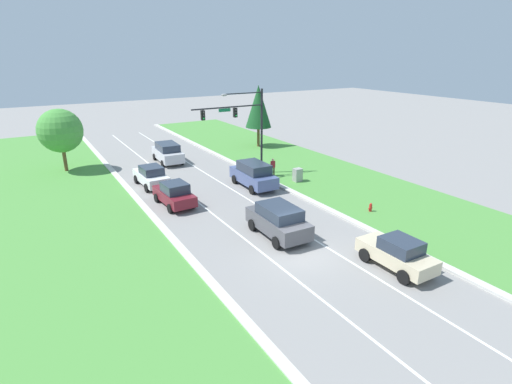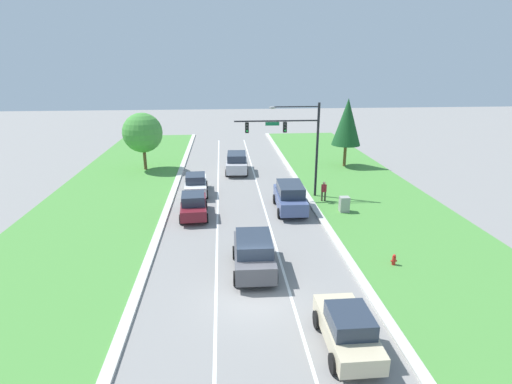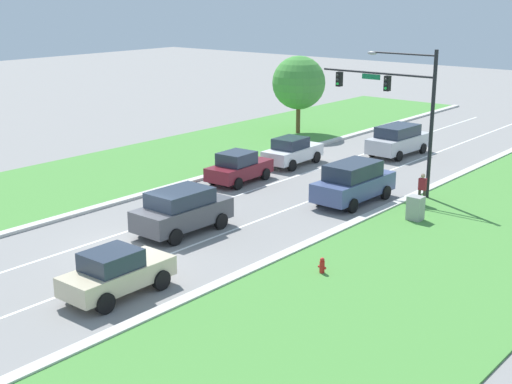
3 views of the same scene
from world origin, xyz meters
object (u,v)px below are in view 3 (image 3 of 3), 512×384
at_px(graphite_suv, 182,210).
at_px(utility_cabinet, 415,209).
at_px(traffic_signal_mast, 399,98).
at_px(pedestrian, 422,188).
at_px(oak_near_left_tree, 299,83).
at_px(burgundy_sedan, 239,167).
at_px(white_sedan, 292,151).
at_px(fire_hydrant, 322,266).
at_px(champagne_sedan, 116,272).
at_px(silver_suv, 398,140).
at_px(slate_blue_suv, 353,182).

height_order(graphite_suv, utility_cabinet, graphite_suv).
relative_size(traffic_signal_mast, graphite_suv, 1.65).
height_order(pedestrian, oak_near_left_tree, oak_near_left_tree).
bearing_deg(pedestrian, traffic_signal_mast, -34.04).
distance_m(graphite_suv, burgundy_sedan, 9.04).
relative_size(traffic_signal_mast, utility_cabinet, 6.28).
relative_size(burgundy_sedan, utility_cabinet, 3.52).
bearing_deg(pedestrian, white_sedan, -18.82).
height_order(utility_cabinet, fire_hydrant, utility_cabinet).
height_order(traffic_signal_mast, oak_near_left_tree, traffic_signal_mast).
relative_size(fire_hydrant, oak_near_left_tree, 0.12).
distance_m(white_sedan, champagne_sedan, 21.17).
bearing_deg(white_sedan, champagne_sedan, -73.24).
bearing_deg(utility_cabinet, graphite_suv, -132.42).
bearing_deg(fire_hydrant, silver_suv, 111.08).
bearing_deg(silver_suv, oak_near_left_tree, 172.22).
bearing_deg(white_sedan, fire_hydrant, -52.28).
bearing_deg(pedestrian, utility_cabinet, 107.18).
distance_m(burgundy_sedan, fire_hydrant, 14.22).
bearing_deg(oak_near_left_tree, slate_blue_suv, -44.98).
xyz_separation_m(silver_suv, white_sedan, (-3.74, -6.73, -0.14)).
xyz_separation_m(silver_suv, fire_hydrant, (7.87, -20.42, -0.69)).
relative_size(graphite_suv, oak_near_left_tree, 0.79).
bearing_deg(slate_blue_suv, graphite_suv, -109.67).
height_order(champagne_sedan, oak_near_left_tree, oak_near_left_tree).
distance_m(white_sedan, slate_blue_suv, 8.64).
bearing_deg(fire_hydrant, pedestrian, 96.67).
bearing_deg(fire_hydrant, graphite_suv, 178.83).
bearing_deg(champagne_sedan, white_sedan, 109.26).
xyz_separation_m(traffic_signal_mast, silver_suv, (-4.32, 8.25, -4.09)).
xyz_separation_m(slate_blue_suv, fire_hydrant, (4.29, -9.11, -0.75)).
xyz_separation_m(traffic_signal_mast, burgundy_sedan, (-7.91, -3.78, -4.24)).
xyz_separation_m(utility_cabinet, oak_near_left_tree, (-16.99, 13.85, 3.28)).
relative_size(white_sedan, pedestrian, 2.69).
xyz_separation_m(champagne_sedan, pedestrian, (3.34, 17.08, 0.06)).
xyz_separation_m(silver_suv, slate_blue_suv, (3.58, -11.31, 0.05)).
xyz_separation_m(traffic_signal_mast, graphite_suv, (-4.20, -12.01, -4.08)).
height_order(slate_blue_suv, utility_cabinet, slate_blue_suv).
relative_size(traffic_signal_mast, white_sedan, 1.70).
distance_m(burgundy_sedan, utility_cabinet, 11.14).
bearing_deg(champagne_sedan, oak_near_left_tree, 114.04).
relative_size(silver_suv, pedestrian, 3.00).
distance_m(traffic_signal_mast, utility_cabinet, 6.77).
height_order(traffic_signal_mast, white_sedan, traffic_signal_mast).
height_order(graphite_suv, fire_hydrant, graphite_suv).
xyz_separation_m(burgundy_sedan, oak_near_left_tree, (-5.86, 13.74, 3.02)).
xyz_separation_m(white_sedan, slate_blue_suv, (7.32, -4.58, 0.20)).
bearing_deg(white_sedan, oak_near_left_tree, 121.52).
xyz_separation_m(champagne_sedan, graphite_suv, (-3.15, 6.44, 0.16)).
relative_size(utility_cabinet, oak_near_left_tree, 0.21).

